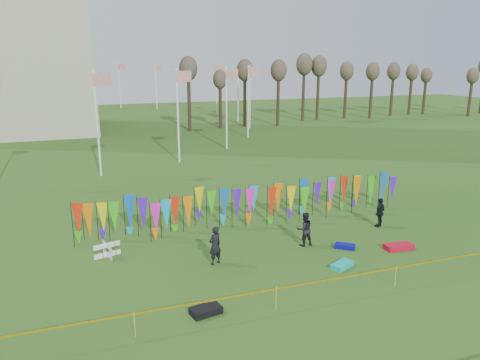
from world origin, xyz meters
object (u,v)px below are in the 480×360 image
object	(u,v)px
box_kite	(107,250)
person_mid	(304,229)
kite_bag_turquoise	(342,265)
kite_bag_black	(206,310)
person_right	(380,212)
kite_bag_red	(399,247)
person_left	(215,245)
kite_bag_blue	(345,246)

from	to	relation	value
box_kite	person_mid	bearing A→B (deg)	-11.04
kite_bag_turquoise	kite_bag_black	distance (m)	6.79
person_mid	person_right	bearing A→B (deg)	-168.34
kite_bag_red	person_left	bearing A→B (deg)	171.07
person_left	person_right	world-z (taller)	person_left
box_kite	kite_bag_blue	world-z (taller)	box_kite
person_left	person_right	size ratio (longest dim) A/B	1.08
person_right	kite_bag_black	distance (m)	12.41
person_right	kite_bag_turquoise	world-z (taller)	person_right
person_mid	person_right	distance (m)	5.09
kite_bag_black	person_mid	bearing A→B (deg)	35.77
person_mid	kite_bag_red	bearing A→B (deg)	154.93
box_kite	person_left	bearing A→B (deg)	-28.09
person_right	kite_bag_black	bearing A→B (deg)	-4.32
person_left	kite_bag_blue	bearing A→B (deg)	154.79
kite_bag_red	kite_bag_black	bearing A→B (deg)	-166.23
box_kite	kite_bag_red	xyz separation A→B (m)	(13.05, -3.71, -0.23)
kite_bag_red	person_mid	bearing A→B (deg)	154.14
box_kite	kite_bag_turquoise	size ratio (longest dim) A/B	0.65
person_right	kite_bag_blue	world-z (taller)	person_right
kite_bag_turquoise	kite_bag_red	xyz separation A→B (m)	(3.58, 0.82, 0.02)
person_right	kite_bag_turquoise	bearing A→B (deg)	9.06
kite_bag_black	kite_bag_turquoise	bearing A→B (deg)	14.22
person_left	kite_bag_black	world-z (taller)	person_left
person_mid	kite_bag_turquoise	size ratio (longest dim) A/B	1.56
box_kite	kite_bag_blue	size ratio (longest dim) A/B	0.76
kite_bag_turquoise	kite_bag_black	bearing A→B (deg)	-165.78
kite_bag_turquoise	kite_bag_red	distance (m)	3.67
person_left	kite_bag_turquoise	size ratio (longest dim) A/B	1.64
person_mid	person_right	xyz separation A→B (m)	(5.00, 0.96, -0.03)
box_kite	person_mid	size ratio (longest dim) A/B	0.42
box_kite	person_right	bearing A→B (deg)	-3.28
person_left	kite_bag_black	distance (m)	4.20
person_right	kite_bag_black	world-z (taller)	person_right
person_left	kite_bag_red	world-z (taller)	person_left
kite_bag_red	kite_bag_black	size ratio (longest dim) A/B	1.25
kite_bag_turquoise	kite_bag_blue	distance (m)	2.18
person_mid	kite_bag_turquoise	world-z (taller)	person_mid
box_kite	kite_bag_blue	xyz separation A→B (m)	(10.73, -2.74, -0.25)
kite_bag_red	kite_bag_turquoise	bearing A→B (deg)	-167.06
box_kite	person_left	world-z (taller)	person_left
person_right	person_left	bearing A→B (deg)	-21.05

